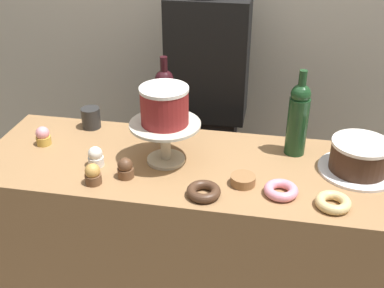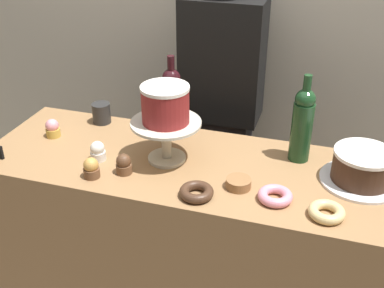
# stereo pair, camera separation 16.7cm
# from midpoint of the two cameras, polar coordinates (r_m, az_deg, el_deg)

# --- Properties ---
(back_wall) EXTENTS (6.00, 0.05, 2.60)m
(back_wall) POSITION_cam_midpoint_polar(r_m,az_deg,el_deg) (2.35, 8.50, 15.88)
(back_wall) COLOR #BCB7A8
(back_wall) RESTS_ON ground_plane
(display_counter) EXTENTS (1.56, 0.54, 0.93)m
(display_counter) POSITION_cam_midpoint_polar(r_m,az_deg,el_deg) (1.99, 2.47, -13.90)
(display_counter) COLOR #997047
(display_counter) RESTS_ON ground_plane
(cake_stand_pedestal) EXTENTS (0.25, 0.25, 0.15)m
(cake_stand_pedestal) POSITION_cam_midpoint_polar(r_m,az_deg,el_deg) (1.68, -0.29, 1.16)
(cake_stand_pedestal) COLOR beige
(cake_stand_pedestal) RESTS_ON display_counter
(white_layer_cake) EXTENTS (0.17, 0.17, 0.13)m
(white_layer_cake) POSITION_cam_midpoint_polar(r_m,az_deg,el_deg) (1.63, -0.30, 4.74)
(white_layer_cake) COLOR maroon
(white_layer_cake) RESTS_ON cake_stand_pedestal
(silver_serving_platter) EXTENTS (0.27, 0.27, 0.01)m
(silver_serving_platter) POSITION_cam_midpoint_polar(r_m,az_deg,el_deg) (1.73, 22.19, -4.17)
(silver_serving_platter) COLOR white
(silver_serving_platter) RESTS_ON display_counter
(chocolate_round_cake) EXTENTS (0.20, 0.20, 0.11)m
(chocolate_round_cake) POSITION_cam_midpoint_polar(r_m,az_deg,el_deg) (1.70, 22.56, -2.51)
(chocolate_round_cake) COLOR #3D2619
(chocolate_round_cake) RESTS_ON silver_serving_platter
(wine_bottle_dark_red) EXTENTS (0.08, 0.08, 0.33)m
(wine_bottle_dark_red) POSITION_cam_midpoint_polar(r_m,az_deg,el_deg) (1.85, 0.13, 5.19)
(wine_bottle_dark_red) COLOR black
(wine_bottle_dark_red) RESTS_ON display_counter
(wine_bottle_green) EXTENTS (0.08, 0.08, 0.33)m
(wine_bottle_green) POSITION_cam_midpoint_polar(r_m,az_deg,el_deg) (1.73, 15.85, 2.33)
(wine_bottle_green) COLOR #193D1E
(wine_bottle_green) RESTS_ON display_counter
(cupcake_chocolate) EXTENTS (0.06, 0.06, 0.07)m
(cupcake_chocolate) POSITION_cam_midpoint_polar(r_m,az_deg,el_deg) (1.64, -5.35, -2.52)
(cupcake_chocolate) COLOR brown
(cupcake_chocolate) RESTS_ON display_counter
(cupcake_caramel) EXTENTS (0.06, 0.06, 0.07)m
(cupcake_caramel) POSITION_cam_midpoint_polar(r_m,az_deg,el_deg) (1.64, -9.19, -2.98)
(cupcake_caramel) COLOR brown
(cupcake_caramel) RESTS_ON display_counter
(cupcake_vanilla) EXTENTS (0.06, 0.06, 0.07)m
(cupcake_vanilla) POSITION_cam_midpoint_polar(r_m,az_deg,el_deg) (1.73, -8.59, -0.96)
(cupcake_vanilla) COLOR white
(cupcake_vanilla) RESTS_ON display_counter
(cupcake_strawberry) EXTENTS (0.06, 0.06, 0.07)m
(cupcake_strawberry) POSITION_cam_midpoint_polar(r_m,az_deg,el_deg) (1.93, -14.08, 1.76)
(cupcake_strawberry) COLOR gold
(cupcake_strawberry) RESTS_ON display_counter
(donut_pink) EXTENTS (0.11, 0.11, 0.03)m
(donut_pink) POSITION_cam_midpoint_polar(r_m,az_deg,el_deg) (1.55, 13.04, -6.21)
(donut_pink) COLOR pink
(donut_pink) RESTS_ON display_counter
(donut_glazed) EXTENTS (0.11, 0.11, 0.03)m
(donut_glazed) POSITION_cam_midpoint_polar(r_m,az_deg,el_deg) (1.53, 18.97, -7.85)
(donut_glazed) COLOR #E0C17F
(donut_glazed) RESTS_ON display_counter
(donut_chocolate) EXTENTS (0.11, 0.11, 0.03)m
(donut_chocolate) POSITION_cam_midpoint_polar(r_m,az_deg,el_deg) (1.53, 3.68, -5.88)
(donut_chocolate) COLOR #472D1E
(donut_chocolate) RESTS_ON display_counter
(cookie_stack) EXTENTS (0.08, 0.08, 0.03)m
(cookie_stack) POSITION_cam_midpoint_polar(r_m,az_deg,el_deg) (1.59, 8.63, -4.78)
(cookie_stack) COLOR olive
(cookie_stack) RESTS_ON display_counter
(coffee_cup_ceramic) EXTENTS (0.08, 0.08, 0.09)m
(coffee_cup_ceramic) POSITION_cam_midpoint_polar(r_m,az_deg,el_deg) (2.00, -8.52, 3.64)
(coffee_cup_ceramic) COLOR #282828
(coffee_cup_ceramic) RESTS_ON display_counter
(barista_figure) EXTENTS (0.36, 0.22, 1.60)m
(barista_figure) POSITION_cam_midpoint_polar(r_m,az_deg,el_deg) (2.26, 5.61, 3.14)
(barista_figure) COLOR black
(barista_figure) RESTS_ON ground_plane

